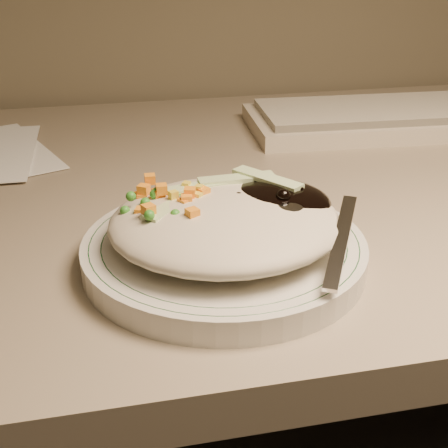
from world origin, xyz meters
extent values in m
cube|color=gray|center=(0.00, 1.38, 0.72)|extent=(1.40, 0.70, 0.04)
cylinder|color=silver|center=(-0.05, 1.19, 0.75)|extent=(0.24, 0.24, 0.02)
torus|color=#144723|center=(-0.05, 1.19, 0.76)|extent=(0.23, 0.23, 0.00)
torus|color=#144723|center=(-0.05, 1.19, 0.76)|extent=(0.21, 0.21, 0.00)
ellipsoid|color=beige|center=(-0.05, 1.18, 0.78)|extent=(0.19, 0.18, 0.04)
ellipsoid|color=black|center=(0.00, 1.20, 0.79)|extent=(0.10, 0.09, 0.03)
ellipsoid|color=orange|center=(-0.09, 1.20, 0.78)|extent=(0.08, 0.08, 0.02)
sphere|color=black|center=(-0.03, 1.20, 0.79)|extent=(0.01, 0.01, 0.01)
sphere|color=black|center=(0.00, 1.20, 0.79)|extent=(0.01, 0.01, 0.01)
sphere|color=black|center=(0.02, 1.20, 0.80)|extent=(0.01, 0.01, 0.01)
sphere|color=black|center=(0.01, 1.21, 0.79)|extent=(0.01, 0.01, 0.01)
sphere|color=black|center=(0.00, 1.18, 0.80)|extent=(0.01, 0.01, 0.01)
sphere|color=black|center=(0.00, 1.20, 0.79)|extent=(0.01, 0.01, 0.01)
sphere|color=black|center=(0.01, 1.21, 0.79)|extent=(0.01, 0.01, 0.01)
cube|color=orange|center=(-0.09, 1.21, 0.80)|extent=(0.01, 0.01, 0.01)
cube|color=orange|center=(-0.08, 1.19, 0.79)|extent=(0.01, 0.01, 0.01)
cube|color=orange|center=(-0.11, 1.23, 0.80)|extent=(0.01, 0.01, 0.01)
cube|color=orange|center=(-0.07, 1.20, 0.80)|extent=(0.01, 0.01, 0.01)
cube|color=orange|center=(-0.08, 1.19, 0.80)|extent=(0.01, 0.01, 0.01)
cube|color=orange|center=(-0.11, 1.23, 0.79)|extent=(0.01, 0.01, 0.01)
cube|color=orange|center=(-0.10, 1.21, 0.80)|extent=(0.01, 0.01, 0.01)
cube|color=orange|center=(-0.08, 1.19, 0.80)|extent=(0.01, 0.01, 0.01)
cube|color=orange|center=(-0.06, 1.20, 0.80)|extent=(0.01, 0.01, 0.01)
cube|color=orange|center=(-0.10, 1.23, 0.80)|extent=(0.01, 0.01, 0.01)
cube|color=orange|center=(-0.11, 1.18, 0.80)|extent=(0.01, 0.01, 0.01)
cube|color=orange|center=(-0.08, 1.16, 0.80)|extent=(0.01, 0.01, 0.01)
cube|color=orange|center=(-0.11, 1.19, 0.79)|extent=(0.01, 0.01, 0.01)
cube|color=orange|center=(-0.11, 1.22, 0.79)|extent=(0.01, 0.01, 0.01)
sphere|color=#388C28|center=(-0.08, 1.20, 0.80)|extent=(0.01, 0.01, 0.01)
sphere|color=#388C28|center=(-0.11, 1.17, 0.80)|extent=(0.01, 0.01, 0.01)
sphere|color=#388C28|center=(-0.11, 1.20, 0.80)|extent=(0.01, 0.01, 0.01)
sphere|color=#388C28|center=(-0.12, 1.20, 0.80)|extent=(0.01, 0.01, 0.01)
sphere|color=#388C28|center=(-0.08, 1.21, 0.79)|extent=(0.01, 0.01, 0.01)
sphere|color=#388C28|center=(-0.07, 1.18, 0.79)|extent=(0.01, 0.01, 0.01)
sphere|color=#388C28|center=(-0.09, 1.20, 0.79)|extent=(0.01, 0.01, 0.01)
sphere|color=#388C28|center=(-0.10, 1.18, 0.79)|extent=(0.01, 0.01, 0.01)
sphere|color=#388C28|center=(-0.13, 1.20, 0.79)|extent=(0.01, 0.01, 0.01)
sphere|color=#388C28|center=(-0.10, 1.21, 0.80)|extent=(0.01, 0.01, 0.01)
sphere|color=#388C28|center=(-0.10, 1.21, 0.80)|extent=(0.01, 0.01, 0.01)
sphere|color=#388C28|center=(-0.11, 1.19, 0.79)|extent=(0.01, 0.01, 0.01)
sphere|color=#388C28|center=(-0.09, 1.17, 0.80)|extent=(0.01, 0.01, 0.01)
sphere|color=#388C28|center=(-0.06, 1.22, 0.79)|extent=(0.01, 0.01, 0.01)
cube|color=yellow|center=(-0.08, 1.21, 0.79)|extent=(0.01, 0.01, 0.01)
cube|color=yellow|center=(-0.07, 1.20, 0.80)|extent=(0.01, 0.01, 0.01)
cube|color=yellow|center=(-0.09, 1.21, 0.79)|extent=(0.01, 0.01, 0.01)
cube|color=yellow|center=(-0.08, 1.20, 0.80)|extent=(0.01, 0.01, 0.01)
cube|color=yellow|center=(-0.09, 1.20, 0.79)|extent=(0.01, 0.01, 0.01)
cube|color=yellow|center=(-0.06, 1.21, 0.80)|extent=(0.01, 0.01, 0.01)
cube|color=yellow|center=(-0.07, 1.22, 0.80)|extent=(0.01, 0.01, 0.01)
cube|color=yellow|center=(-0.08, 1.20, 0.79)|extent=(0.01, 0.01, 0.01)
cube|color=#B2D18C|center=(-0.06, 1.22, 0.80)|extent=(0.07, 0.03, 0.00)
cube|color=#B2D18C|center=(-0.03, 1.23, 0.80)|extent=(0.07, 0.02, 0.00)
cube|color=#B2D18C|center=(-0.09, 1.19, 0.80)|extent=(0.06, 0.06, 0.00)
cube|color=#B2D18C|center=(0.00, 1.22, 0.80)|extent=(0.05, 0.06, 0.00)
cube|color=#B2D18C|center=(-0.04, 1.18, 0.79)|extent=(0.07, 0.03, 0.00)
ellipsoid|color=silver|center=(0.00, 1.18, 0.79)|extent=(0.05, 0.06, 0.01)
cube|color=silver|center=(0.03, 1.13, 0.78)|extent=(0.06, 0.10, 0.03)
cube|color=beige|center=(0.29, 1.51, 0.75)|extent=(0.46, 0.18, 0.02)
cube|color=beige|center=(0.29, 1.51, 0.77)|extent=(0.42, 0.16, 0.01)
camera|label=1|loc=(-0.14, 0.74, 1.00)|focal=50.00mm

